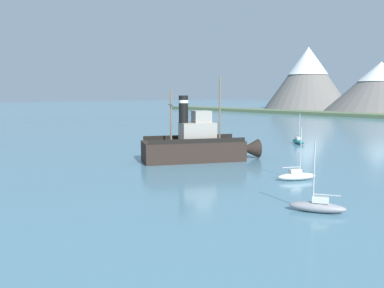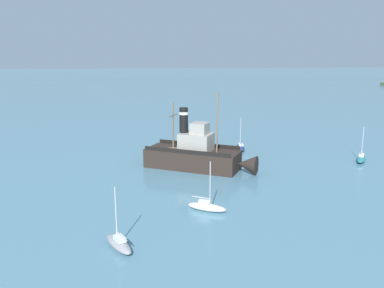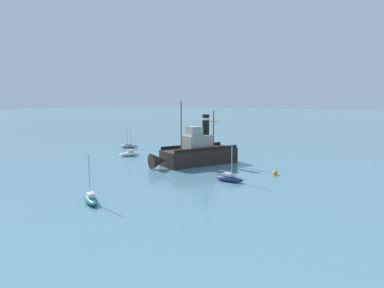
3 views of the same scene
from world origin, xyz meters
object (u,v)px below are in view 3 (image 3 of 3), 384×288
object	(u,v)px
mooring_buoy	(275,173)
sailboat_teal	(91,199)
old_tugboat	(196,153)
sailboat_white	(129,154)
sailboat_navy	(229,178)
sailboat_grey	(129,146)

from	to	relation	value
mooring_buoy	sailboat_teal	bearing A→B (deg)	61.09
old_tugboat	sailboat_teal	size ratio (longest dim) A/B	2.93
old_tugboat	mooring_buoy	xyz separation A→B (m)	(-13.06, 1.13, -1.50)
sailboat_white	sailboat_navy	bearing A→B (deg)	160.58
sailboat_white	mooring_buoy	bearing A→B (deg)	176.42
old_tugboat	mooring_buoy	distance (m)	13.19
sailboat_navy	sailboat_grey	world-z (taller)	same
sailboat_teal	sailboat_navy	bearing A→B (deg)	-118.41
mooring_buoy	old_tugboat	bearing A→B (deg)	-4.92
sailboat_navy	sailboat_white	bearing A→B (deg)	-19.42
sailboat_navy	sailboat_grey	size ratio (longest dim) A/B	1.00
old_tugboat	sailboat_grey	distance (m)	22.67
sailboat_navy	mooring_buoy	size ratio (longest dim) A/B	7.43
sailboat_navy	mooring_buoy	bearing A→B (deg)	-120.03
old_tugboat	sailboat_grey	xyz separation A→B (m)	(21.06, -8.29, -1.40)
sailboat_grey	sailboat_white	bearing A→B (deg)	131.47
old_tugboat	sailboat_teal	bearing A→B (deg)	92.79
sailboat_grey	sailboat_teal	bearing A→B (deg)	125.52
sailboat_teal	sailboat_grey	size ratio (longest dim) A/B	1.00
sailboat_grey	mooring_buoy	bearing A→B (deg)	164.57
old_tugboat	sailboat_navy	size ratio (longest dim) A/B	2.93
sailboat_white	sailboat_grey	distance (m)	10.29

